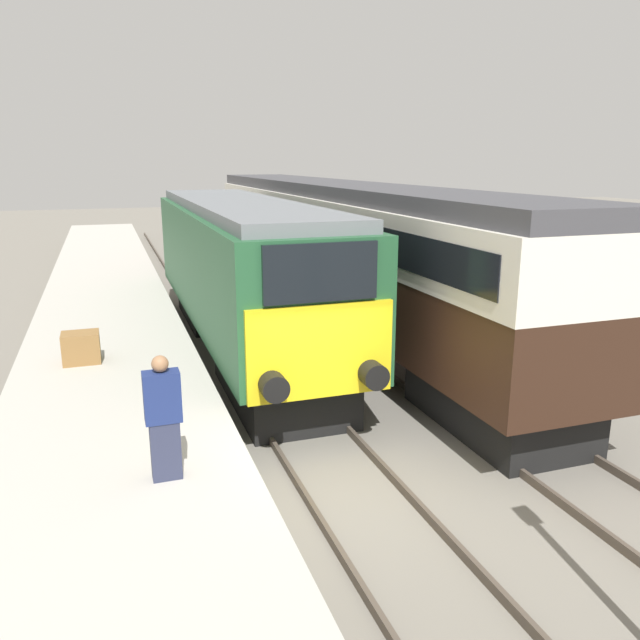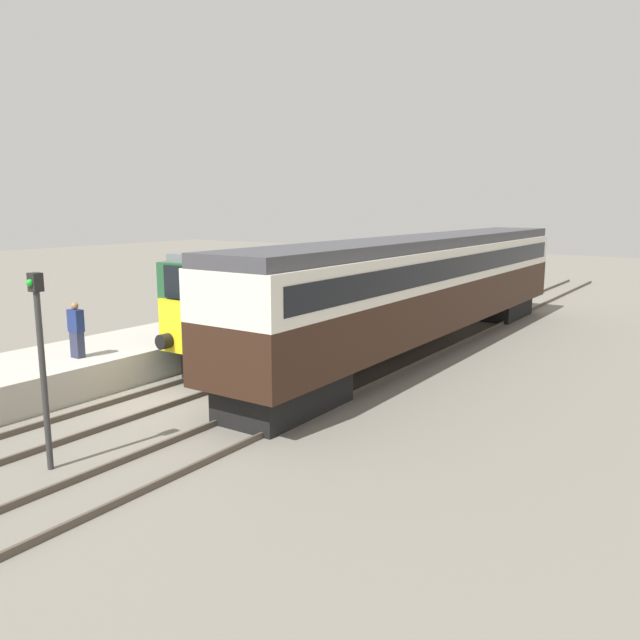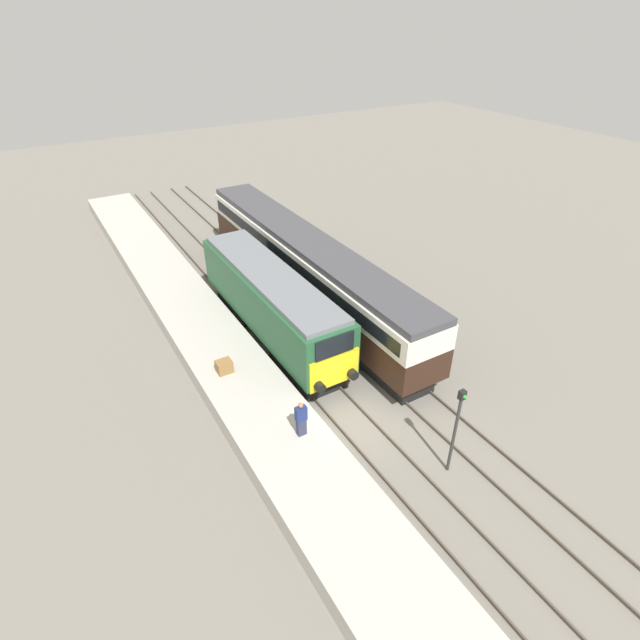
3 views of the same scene
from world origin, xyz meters
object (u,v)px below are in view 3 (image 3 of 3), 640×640
(passenger_carriage, at_px, (306,263))
(person_on_platform, at_px, (301,419))
(signal_post, at_px, (456,425))
(locomotive, at_px, (272,302))
(luggage_crate, at_px, (224,366))

(passenger_carriage, relative_size, person_on_platform, 13.34)
(signal_post, bearing_deg, person_on_platform, 139.52)
(locomotive, distance_m, passenger_carriage, 4.14)
(locomotive, height_order, signal_post, signal_post)
(signal_post, distance_m, luggage_crate, 10.54)
(locomotive, bearing_deg, luggage_crate, -144.50)
(person_on_platform, height_order, luggage_crate, person_on_platform)
(person_on_platform, xyz_separation_m, luggage_crate, (-1.12, 5.21, -0.49))
(passenger_carriage, xyz_separation_m, person_on_platform, (-6.06, -10.23, -0.80))
(signal_post, bearing_deg, locomotive, 98.32)
(passenger_carriage, distance_m, luggage_crate, 8.86)
(locomotive, distance_m, luggage_crate, 4.72)
(person_on_platform, relative_size, luggage_crate, 2.28)
(passenger_carriage, bearing_deg, signal_post, -96.95)
(luggage_crate, bearing_deg, person_on_platform, -77.89)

